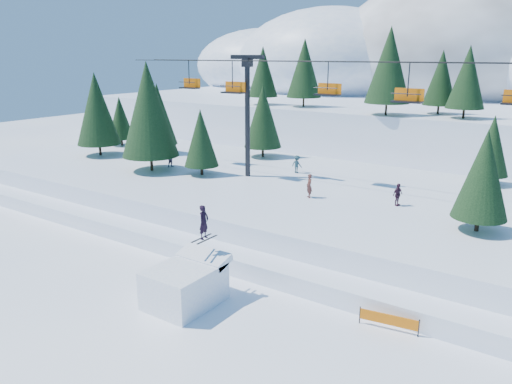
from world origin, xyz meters
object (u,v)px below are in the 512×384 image
Objects in this scene: banner_near at (389,320)px; banner_far at (468,318)px; chairlift at (369,104)px; jump_kicker at (186,283)px.

banner_far is (3.10, 2.31, 0.00)m from banner_near.
chairlift is at bearing 117.55° from banner_near.
banner_far is at bearing 24.02° from jump_kicker.
jump_kicker is 14.18m from banner_far.
jump_kicker reaches higher than banner_far.
banner_far is (10.16, -11.23, -8.78)m from chairlift.
jump_kicker reaches higher than banner_near.
jump_kicker is 1.78× the size of banner_far.
chairlift reaches higher than banner_far.
banner_near and banner_far have the same top height.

